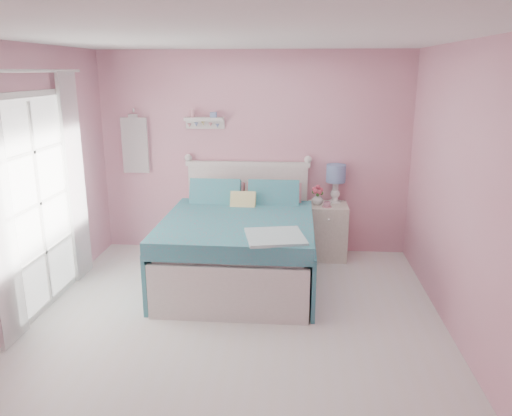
# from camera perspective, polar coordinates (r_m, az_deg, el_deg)

# --- Properties ---
(floor) EXTENTS (4.50, 4.50, 0.00)m
(floor) POSITION_cam_1_polar(r_m,az_deg,el_deg) (4.80, -2.60, -13.83)
(floor) COLOR silver
(floor) RESTS_ON ground
(room_shell) EXTENTS (4.50, 4.50, 4.50)m
(room_shell) POSITION_cam_1_polar(r_m,az_deg,el_deg) (4.25, -2.86, 5.13)
(room_shell) COLOR #D08495
(room_shell) RESTS_ON floor
(bed) EXTENTS (1.65, 2.08, 1.20)m
(bed) POSITION_cam_1_polar(r_m,az_deg,el_deg) (5.73, -1.88, -4.32)
(bed) COLOR silver
(bed) RESTS_ON floor
(nightstand) EXTENTS (0.49, 0.48, 0.71)m
(nightstand) POSITION_cam_1_polar(r_m,az_deg,el_deg) (6.47, 8.13, -2.63)
(nightstand) COLOR beige
(nightstand) RESTS_ON floor
(table_lamp) EXTENTS (0.25, 0.25, 0.49)m
(table_lamp) POSITION_cam_1_polar(r_m,az_deg,el_deg) (6.41, 9.11, 3.60)
(table_lamp) COLOR white
(table_lamp) RESTS_ON nightstand
(vase) EXTENTS (0.19, 0.19, 0.15)m
(vase) POSITION_cam_1_polar(r_m,az_deg,el_deg) (6.33, 7.04, 1.05)
(vase) COLOR silver
(vase) RESTS_ON nightstand
(teacup) EXTENTS (0.09, 0.09, 0.07)m
(teacup) POSITION_cam_1_polar(r_m,az_deg,el_deg) (6.24, 8.11, 0.41)
(teacup) COLOR pink
(teacup) RESTS_ON nightstand
(roses) EXTENTS (0.14, 0.11, 0.12)m
(roses) POSITION_cam_1_polar(r_m,az_deg,el_deg) (6.30, 7.06, 2.06)
(roses) COLOR #CC455E
(roses) RESTS_ON vase
(wall_shelf) EXTENTS (0.50, 0.15, 0.25)m
(wall_shelf) POSITION_cam_1_polar(r_m,az_deg,el_deg) (6.48, -5.93, 9.96)
(wall_shelf) COLOR silver
(wall_shelf) RESTS_ON room_shell
(hanging_dress) EXTENTS (0.34, 0.03, 0.72)m
(hanging_dress) POSITION_cam_1_polar(r_m,az_deg,el_deg) (6.73, -13.66, 6.96)
(hanging_dress) COLOR white
(hanging_dress) RESTS_ON room_shell
(french_door) EXTENTS (0.04, 1.32, 2.16)m
(french_door) POSITION_cam_1_polar(r_m,az_deg,el_deg) (5.35, -23.59, 0.40)
(french_door) COLOR silver
(french_door) RESTS_ON floor
(curtain_far) EXTENTS (0.04, 0.40, 2.32)m
(curtain_far) POSITION_cam_1_polar(r_m,az_deg,el_deg) (5.95, -19.98, 3.24)
(curtain_far) COLOR white
(curtain_far) RESTS_ON floor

